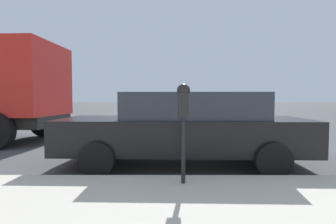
% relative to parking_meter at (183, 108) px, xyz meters
% --- Properties ---
extents(ground_plane, '(220.00, 220.00, 0.00)m').
position_rel_parking_meter_xyz_m(ground_plane, '(2.59, -0.30, -1.27)').
color(ground_plane, '#424244').
extents(parking_meter, '(0.21, 0.19, 1.44)m').
position_rel_parking_meter_xyz_m(parking_meter, '(0.00, 0.00, 0.00)').
color(parking_meter, black).
rests_on(parking_meter, sidewalk).
extents(car_black, '(2.10, 5.04, 1.52)m').
position_rel_parking_meter_xyz_m(car_black, '(1.72, -0.14, -0.46)').
color(car_black, black).
rests_on(car_black, ground_plane).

